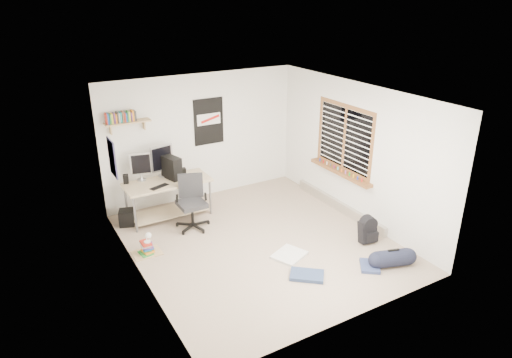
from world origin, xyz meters
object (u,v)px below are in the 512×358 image
book_stack (146,245)px  backpack (367,232)px  desk (169,199)px  office_chair (192,203)px  duffel_bag (393,258)px

book_stack → backpack: bearing=-24.4°
desk → office_chair: (0.21, -0.62, 0.12)m
backpack → desk: bearing=144.4°
office_chair → backpack: bearing=-18.3°
office_chair → duffel_bag: size_ratio=1.85×
office_chair → backpack: 3.05m
book_stack → office_chair: bearing=23.8°
desk → book_stack: desk is taller
backpack → duffel_bag: (-0.16, -0.73, -0.06)m
backpack → duffel_bag: bearing=-92.8°
desk → backpack: 3.61m
desk → backpack: (2.54, -2.56, -0.16)m
duffel_bag → backpack: bearing=95.8°
office_chair → book_stack: (-0.99, -0.43, -0.34)m
book_stack → duffel_bag: bearing=-35.3°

